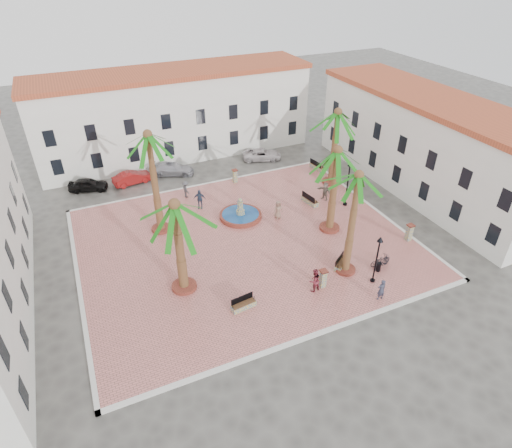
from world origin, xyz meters
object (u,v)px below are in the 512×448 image
(palm_s, at_px, (357,186))
(bench_s, at_px, (244,305))
(pedestrian_north, at_px, (186,189))
(lamppost_s, at_px, (378,252))
(lamppost_e, at_px, (349,176))
(palm_e, at_px, (337,161))
(bench_se, at_px, (341,263))
(fountain, at_px, (240,215))
(car_black, at_px, (88,185))
(cyclist_a, at_px, (381,290))
(car_red, at_px, (132,178))
(car_white, at_px, (262,154))
(cyclist_b, at_px, (314,280))
(litter_bin, at_px, (378,267))
(pedestrian_east, at_px, (325,191))
(bench_e, at_px, (310,201))
(palm_sw, at_px, (176,216))
(bench_ne, at_px, (317,167))
(pedestrian_fountain_b, at_px, (200,199))
(pedestrian_fountain_a, at_px, (278,210))
(bollard_n, at_px, (235,176))
(bicycle_a, at_px, (380,261))
(bicycle_b, at_px, (383,262))
(bollard_e, at_px, (409,232))
(car_silver, at_px, (173,169))
(palm_ne, at_px, (337,121))
(palm_nw, at_px, (149,146))

(palm_s, distance_m, bench_s, 10.93)
(bench_s, xyz_separation_m, pedestrian_north, (0.77, 16.18, 0.57))
(lamppost_s, xyz_separation_m, lamppost_e, (4.33, 9.96, 0.35))
(palm_e, xyz_separation_m, bench_se, (-1.94, -4.72, -6.12))
(fountain, relative_size, car_black, 1.01)
(cyclist_a, distance_m, car_red, 27.35)
(car_white, bearing_deg, cyclist_a, -166.58)
(cyclist_b, distance_m, pedestrian_north, 17.16)
(bench_se, relative_size, litter_bin, 2.35)
(fountain, height_order, car_red, fountain)
(fountain, xyz_separation_m, pedestrian_east, (8.56, -0.31, 0.63))
(bench_e, distance_m, pedestrian_east, 1.78)
(litter_bin, bearing_deg, palm_sw, 163.51)
(bench_ne, xyz_separation_m, car_black, (-23.13, 5.39, 0.20))
(pedestrian_fountain_b, relative_size, pedestrian_east, 1.05)
(fountain, height_order, bench_se, fountain)
(cyclist_a, height_order, pedestrian_fountain_a, pedestrian_fountain_a)
(palm_s, height_order, bollard_n, palm_s)
(bench_se, height_order, bicycle_a, bench_se)
(litter_bin, height_order, car_black, car_black)
(lamppost_e, bearing_deg, bench_se, -125.78)
(cyclist_b, xyz_separation_m, pedestrian_fountain_a, (1.96, 9.59, -0.07))
(pedestrian_east, distance_m, car_white, 11.07)
(bench_e, height_order, bicycle_b, bicycle_b)
(bollard_e, distance_m, pedestrian_fountain_b, 18.47)
(lamppost_s, xyz_separation_m, pedestrian_east, (3.11, 11.64, -1.78))
(bicycle_b, distance_m, car_silver, 24.29)
(bicycle_a, relative_size, cyclist_b, 0.87)
(palm_s, distance_m, cyclist_b, 7.10)
(palm_sw, xyz_separation_m, car_silver, (3.98, 18.12, -5.51))
(bench_s, bearing_deg, bench_ne, 39.18)
(lamppost_e, height_order, bicycle_a, lamppost_e)
(car_red, bearing_deg, pedestrian_north, -150.68)
(palm_ne, bearing_deg, palm_nw, -175.47)
(palm_sw, distance_m, pedestrian_north, 14.15)
(bench_se, relative_size, car_white, 0.38)
(cyclist_b, distance_m, bicycle_b, 6.02)
(cyclist_a, bearing_deg, bench_se, -80.39)
(pedestrian_fountain_b, distance_m, pedestrian_east, 11.84)
(cyclist_b, bearing_deg, palm_s, -174.73)
(lamppost_s, bearing_deg, fountain, 114.53)
(lamppost_s, xyz_separation_m, bicycle_a, (1.60, 1.30, -2.25))
(cyclist_a, bearing_deg, car_silver, -68.47)
(bench_se, distance_m, bicycle_b, 3.07)
(car_black, bearing_deg, bench_s, -144.12)
(palm_e, distance_m, cyclist_b, 9.78)
(palm_nw, bearing_deg, bench_s, -76.36)
(palm_sw, relative_size, car_red, 1.85)
(palm_e, distance_m, palm_ne, 8.58)
(bench_e, bearing_deg, palm_ne, -65.12)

